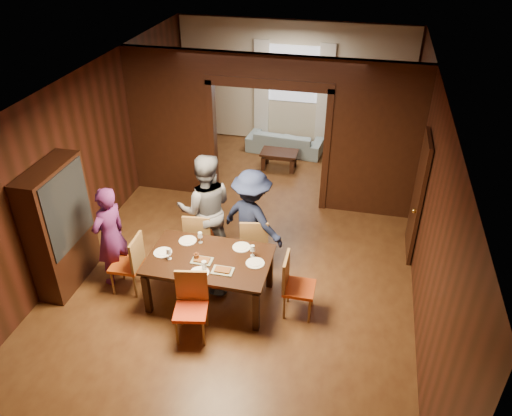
% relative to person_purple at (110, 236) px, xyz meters
% --- Properties ---
extents(floor, '(9.00, 9.00, 0.00)m').
position_rel_person_purple_xyz_m(floor, '(1.83, 1.33, -0.83)').
color(floor, '#4E2A16').
rests_on(floor, ground).
extents(ceiling, '(5.50, 9.00, 0.02)m').
position_rel_person_purple_xyz_m(ceiling, '(1.83, 1.33, 2.07)').
color(ceiling, silver).
rests_on(ceiling, room_walls).
extents(room_walls, '(5.52, 9.01, 2.90)m').
position_rel_person_purple_xyz_m(room_walls, '(1.83, 3.22, 0.68)').
color(room_walls, black).
rests_on(room_walls, floor).
extents(person_purple, '(0.57, 0.70, 1.66)m').
position_rel_person_purple_xyz_m(person_purple, '(0.00, 0.00, 0.00)').
color(person_purple, '#5B1F5C').
rests_on(person_purple, floor).
extents(person_grey, '(1.10, 0.97, 1.89)m').
position_rel_person_purple_xyz_m(person_grey, '(1.23, 0.89, 0.12)').
color(person_grey, '#595860').
rests_on(person_grey, floor).
extents(person_navy, '(1.27, 1.03, 1.71)m').
position_rel_person_purple_xyz_m(person_navy, '(2.00, 0.88, 0.03)').
color(person_navy, '#161C38').
rests_on(person_navy, floor).
extents(sofa, '(1.83, 0.85, 0.52)m').
position_rel_person_purple_xyz_m(sofa, '(1.77, 5.18, -0.57)').
color(sofa, '#87A2B1').
rests_on(sofa, floor).
extents(serving_bowl, '(0.29, 0.29, 0.07)m').
position_rel_person_purple_xyz_m(serving_bowl, '(1.67, 0.04, -0.03)').
color(serving_bowl, black).
rests_on(serving_bowl, dining_table).
extents(dining_table, '(1.77, 1.10, 0.76)m').
position_rel_person_purple_xyz_m(dining_table, '(1.59, -0.10, -0.45)').
color(dining_table, black).
rests_on(dining_table, floor).
extents(coffee_table, '(0.80, 0.50, 0.40)m').
position_rel_person_purple_xyz_m(coffee_table, '(1.80, 4.33, -0.63)').
color(coffee_table, black).
rests_on(coffee_table, floor).
extents(chair_left, '(0.45, 0.45, 0.97)m').
position_rel_person_purple_xyz_m(chair_left, '(0.29, -0.16, -0.34)').
color(chair_left, '#C14912').
rests_on(chair_left, floor).
extents(chair_right, '(0.44, 0.44, 0.97)m').
position_rel_person_purple_xyz_m(chair_right, '(2.92, -0.09, -0.34)').
color(chair_right, '#BF3F11').
rests_on(chair_right, floor).
extents(chair_far_l, '(0.49, 0.49, 0.97)m').
position_rel_person_purple_xyz_m(chair_far_l, '(1.15, 0.78, -0.34)').
color(chair_far_l, '#CC4113').
rests_on(chair_far_l, floor).
extents(chair_far_r, '(0.52, 0.52, 0.97)m').
position_rel_person_purple_xyz_m(chair_far_r, '(2.05, 0.83, -0.34)').
color(chair_far_r, '#D65114').
rests_on(chair_far_r, floor).
extents(chair_near, '(0.52, 0.52, 0.97)m').
position_rel_person_purple_xyz_m(chair_near, '(1.56, -0.87, -0.34)').
color(chair_near, red).
rests_on(chair_near, floor).
extents(hutch, '(0.40, 1.20, 2.00)m').
position_rel_person_purple_xyz_m(hutch, '(-0.70, -0.17, 0.17)').
color(hutch, black).
rests_on(hutch, floor).
extents(door_right, '(0.06, 0.90, 2.10)m').
position_rel_person_purple_xyz_m(door_right, '(4.53, 1.83, 0.22)').
color(door_right, black).
rests_on(door_right, floor).
extents(window_far, '(1.20, 0.03, 1.30)m').
position_rel_person_purple_xyz_m(window_far, '(1.83, 5.77, 0.87)').
color(window_far, silver).
rests_on(window_far, back_wall).
extents(curtain_left, '(0.35, 0.06, 2.40)m').
position_rel_person_purple_xyz_m(curtain_left, '(1.08, 5.73, 0.42)').
color(curtain_left, white).
rests_on(curtain_left, back_wall).
extents(curtain_right, '(0.35, 0.06, 2.40)m').
position_rel_person_purple_xyz_m(curtain_right, '(2.58, 5.73, 0.42)').
color(curtain_right, white).
rests_on(curtain_right, back_wall).
extents(plate_left, '(0.27, 0.27, 0.01)m').
position_rel_person_purple_xyz_m(plate_left, '(0.89, -0.13, -0.06)').
color(plate_left, white).
rests_on(plate_left, dining_table).
extents(plate_far_l, '(0.27, 0.27, 0.01)m').
position_rel_person_purple_xyz_m(plate_far_l, '(1.15, 0.24, -0.06)').
color(plate_far_l, silver).
rests_on(plate_far_l, dining_table).
extents(plate_far_r, '(0.27, 0.27, 0.01)m').
position_rel_person_purple_xyz_m(plate_far_r, '(1.98, 0.26, -0.06)').
color(plate_far_r, silver).
rests_on(plate_far_r, dining_table).
extents(plate_right, '(0.27, 0.27, 0.01)m').
position_rel_person_purple_xyz_m(plate_right, '(2.27, -0.07, -0.06)').
color(plate_right, silver).
rests_on(plate_right, dining_table).
extents(plate_near, '(0.27, 0.27, 0.01)m').
position_rel_person_purple_xyz_m(plate_near, '(1.56, -0.44, -0.06)').
color(plate_near, white).
rests_on(plate_near, dining_table).
extents(platter_a, '(0.30, 0.20, 0.04)m').
position_rel_person_purple_xyz_m(platter_a, '(1.51, -0.18, -0.05)').
color(platter_a, gray).
rests_on(platter_a, dining_table).
extents(platter_b, '(0.30, 0.20, 0.04)m').
position_rel_person_purple_xyz_m(platter_b, '(1.86, -0.33, -0.05)').
color(platter_b, gray).
rests_on(platter_b, dining_table).
extents(wineglass_left, '(0.08, 0.08, 0.18)m').
position_rel_person_purple_xyz_m(wineglass_left, '(1.04, -0.24, 0.02)').
color(wineglass_left, silver).
rests_on(wineglass_left, dining_table).
extents(wineglass_far, '(0.08, 0.08, 0.18)m').
position_rel_person_purple_xyz_m(wineglass_far, '(1.35, 0.25, 0.02)').
color(wineglass_far, white).
rests_on(wineglass_far, dining_table).
extents(wineglass_right, '(0.08, 0.08, 0.18)m').
position_rel_person_purple_xyz_m(wineglass_right, '(2.19, 0.10, 0.02)').
color(wineglass_right, silver).
rests_on(wineglass_right, dining_table).
extents(tumbler, '(0.07, 0.07, 0.14)m').
position_rel_person_purple_xyz_m(tumbler, '(1.60, -0.35, 0.00)').
color(tumbler, silver).
rests_on(tumbler, dining_table).
extents(condiment_jar, '(0.08, 0.08, 0.11)m').
position_rel_person_purple_xyz_m(condiment_jar, '(1.42, -0.16, -0.01)').
color(condiment_jar, '#522913').
rests_on(condiment_jar, dining_table).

